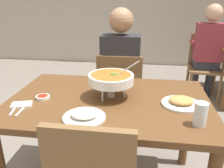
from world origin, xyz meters
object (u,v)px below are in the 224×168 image
object	(u,v)px
diner_main	(121,68)
appetizer_plate	(181,102)
drink_glass	(200,115)
chair_bg_left	(204,62)
chair_diner_main	(120,92)
dining_table_main	(109,114)
patron_bg_left	(208,47)
curry_bowl	(111,79)
rice_plate	(84,116)
sauce_dish	(43,97)

from	to	relation	value
diner_main	appetizer_plate	xyz separation A→B (m)	(0.46, -0.79, 0.04)
drink_glass	chair_bg_left	xyz separation A→B (m)	(0.55, 2.23, -0.31)
chair_diner_main	chair_bg_left	bearing A→B (deg)	49.33
chair_diner_main	dining_table_main	bearing A→B (deg)	-90.00
appetizer_plate	patron_bg_left	distance (m)	2.01
curry_bowl	rice_plate	size ratio (longest dim) A/B	1.39
dining_table_main	chair_bg_left	size ratio (longest dim) A/B	1.47
chair_diner_main	drink_glass	xyz separation A→B (m)	(0.52, -0.99, 0.31)
diner_main	patron_bg_left	xyz separation A→B (m)	(1.07, 1.13, 0.00)
curry_bowl	chair_bg_left	distance (m)	2.24
diner_main	sauce_dish	xyz separation A→B (m)	(-0.44, -0.81, 0.03)
dining_table_main	sauce_dish	bearing A→B (deg)	-172.75
dining_table_main	appetizer_plate	size ratio (longest dim) A/B	5.50
appetizer_plate	chair_bg_left	xyz separation A→B (m)	(0.61, 2.00, -0.27)
rice_plate	drink_glass	bearing A→B (deg)	1.86
appetizer_plate	sauce_dish	distance (m)	0.90
dining_table_main	chair_bg_left	xyz separation A→B (m)	(1.07, 1.97, -0.14)
curry_bowl	drink_glass	distance (m)	0.60
drink_glass	chair_bg_left	bearing A→B (deg)	76.22
dining_table_main	sauce_dish	world-z (taller)	sauce_dish
appetizer_plate	patron_bg_left	bearing A→B (deg)	72.35
chair_diner_main	chair_bg_left	xyz separation A→B (m)	(1.07, 1.25, 0.00)
sauce_dish	rice_plate	bearing A→B (deg)	-33.42
dining_table_main	chair_diner_main	world-z (taller)	chair_diner_main
curry_bowl	sauce_dish	xyz separation A→B (m)	(-0.45, -0.09, -0.12)
dining_table_main	rice_plate	xyz separation A→B (m)	(-0.10, -0.28, 0.13)
chair_diner_main	sauce_dish	xyz separation A→B (m)	(-0.44, -0.78, 0.26)
dining_table_main	curry_bowl	distance (m)	0.24
rice_plate	dining_table_main	bearing A→B (deg)	71.25
dining_table_main	curry_bowl	xyz separation A→B (m)	(0.01, 0.04, 0.24)
appetizer_plate	sauce_dish	world-z (taller)	appetizer_plate
chair_bg_left	drink_glass	bearing A→B (deg)	-103.78
rice_plate	patron_bg_left	world-z (taller)	patron_bg_left
rice_plate	appetizer_plate	size ratio (longest dim) A/B	1.00
curry_bowl	appetizer_plate	world-z (taller)	curry_bowl
diner_main	sauce_dish	world-z (taller)	diner_main
dining_table_main	appetizer_plate	distance (m)	0.48
curry_bowl	chair_diner_main	bearing A→B (deg)	90.82
appetizer_plate	drink_glass	xyz separation A→B (m)	(0.06, -0.23, 0.04)
sauce_dish	drink_glass	xyz separation A→B (m)	(0.96, -0.20, 0.05)
dining_table_main	patron_bg_left	bearing A→B (deg)	60.47
diner_main	chair_bg_left	size ratio (longest dim) A/B	1.46
chair_diner_main	curry_bowl	xyz separation A→B (m)	(0.01, -0.69, 0.38)
chair_bg_left	patron_bg_left	size ratio (longest dim) A/B	0.69
dining_table_main	sauce_dish	xyz separation A→B (m)	(-0.44, -0.06, 0.12)
chair_diner_main	appetizer_plate	bearing A→B (deg)	-58.56
curry_bowl	diner_main	bearing A→B (deg)	90.79
curry_bowl	patron_bg_left	xyz separation A→B (m)	(1.06, 1.85, -0.15)
appetizer_plate	sauce_dish	size ratio (longest dim) A/B	2.67
chair_diner_main	chair_bg_left	size ratio (longest dim) A/B	1.00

